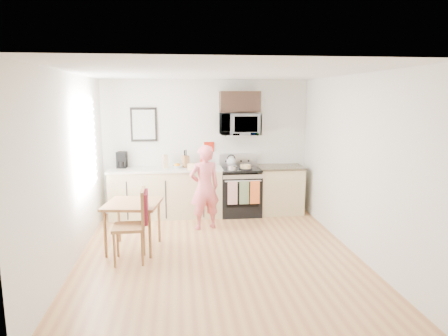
{
  "coord_description": "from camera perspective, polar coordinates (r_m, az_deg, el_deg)",
  "views": [
    {
      "loc": [
        -0.55,
        -5.51,
        2.28
      ],
      "look_at": [
        0.2,
        1.0,
        1.1
      ],
      "focal_mm": 32.0,
      "sensor_mm": 36.0,
      "label": 1
    }
  ],
  "objects": [
    {
      "name": "wall_art",
      "position": [
        7.83,
        -11.39,
        6.1
      ],
      "size": [
        0.5,
        0.04,
        0.65
      ],
      "color": "black",
      "rests_on": "back_wall"
    },
    {
      "name": "kettle",
      "position": [
        7.81,
        1.04,
        0.94
      ],
      "size": [
        0.19,
        0.19,
        0.24
      ],
      "color": "silver",
      "rests_on": "range"
    },
    {
      "name": "knife_block",
      "position": [
        7.69,
        -5.53,
        0.96
      ],
      "size": [
        0.15,
        0.17,
        0.23
      ],
      "primitive_type": "cube",
      "rotation": [
        0.0,
        0.0,
        0.39
      ],
      "color": "brown",
      "rests_on": "countertop_left"
    },
    {
      "name": "fruit_bowl",
      "position": [
        7.64,
        -6.62,
        0.29
      ],
      "size": [
        0.23,
        0.23,
        0.09
      ],
      "color": "silver",
      "rests_on": "countertop_left"
    },
    {
      "name": "dining_table",
      "position": [
        6.11,
        -12.91,
        -5.6
      ],
      "size": [
        0.78,
        0.78,
        0.73
      ],
      "rotation": [
        0.0,
        0.0,
        -0.16
      ],
      "color": "brown",
      "rests_on": "floor"
    },
    {
      "name": "left_wall",
      "position": [
        5.78,
        -21.0,
        -0.27
      ],
      "size": [
        0.04,
        4.6,
        2.6
      ],
      "primitive_type": "cube",
      "color": "silver",
      "rests_on": "floor"
    },
    {
      "name": "wall_trivet",
      "position": [
        7.88,
        -2.16,
        3.03
      ],
      "size": [
        0.2,
        0.02,
        0.2
      ],
      "primitive_type": "cube",
      "color": "#AD1D0E",
      "rests_on": "back_wall"
    },
    {
      "name": "countertop_right",
      "position": [
        7.88,
        8.07,
        0.14
      ],
      "size": [
        0.88,
        0.64,
        0.04
      ],
      "primitive_type": "cube",
      "color": "black",
      "rests_on": "cabinet_right"
    },
    {
      "name": "front_wall",
      "position": [
        3.4,
        3.05,
        -6.59
      ],
      "size": [
        4.0,
        0.04,
        2.6
      ],
      "primitive_type": "cube",
      "color": "silver",
      "rests_on": "floor"
    },
    {
      "name": "chair",
      "position": [
        5.67,
        -12.02,
        -6.62
      ],
      "size": [
        0.49,
        0.45,
        1.03
      ],
      "rotation": [
        0.0,
        0.0,
        0.03
      ],
      "color": "brown",
      "rests_on": "floor"
    },
    {
      "name": "range",
      "position": [
        7.8,
        2.32,
        -3.5
      ],
      "size": [
        0.76,
        0.7,
        1.16
      ],
      "color": "black",
      "rests_on": "floor"
    },
    {
      "name": "floor",
      "position": [
        5.99,
        -0.83,
        -12.21
      ],
      "size": [
        4.6,
        4.6,
        0.0
      ],
      "primitive_type": "plane",
      "color": "#A76840",
      "rests_on": "ground"
    },
    {
      "name": "pot",
      "position": [
        7.47,
        1.17,
        0.07
      ],
      "size": [
        0.18,
        0.29,
        0.09
      ],
      "rotation": [
        0.0,
        0.0,
        0.25
      ],
      "color": "#BBBBC0",
      "rests_on": "range"
    },
    {
      "name": "coffee_maker",
      "position": [
        7.83,
        -14.39,
        1.07
      ],
      "size": [
        0.19,
        0.27,
        0.31
      ],
      "rotation": [
        0.0,
        0.0,
        -0.1
      ],
      "color": "black",
      "rests_on": "countertop_left"
    },
    {
      "name": "utensil_crock",
      "position": [
        7.83,
        -2.94,
        1.43
      ],
      "size": [
        0.13,
        0.13,
        0.38
      ],
      "color": "#AD1D0E",
      "rests_on": "countertop_left"
    },
    {
      "name": "countertop_left",
      "position": [
        7.63,
        -8.35,
        -0.19
      ],
      "size": [
        2.14,
        0.64,
        0.04
      ],
      "primitive_type": "cube",
      "color": "beige",
      "rests_on": "cabinet_left"
    },
    {
      "name": "upper_cabinet",
      "position": [
        7.72,
        2.24,
        9.43
      ],
      "size": [
        0.76,
        0.35,
        0.4
      ],
      "primitive_type": "cube",
      "color": "black",
      "rests_on": "back_wall"
    },
    {
      "name": "back_wall",
      "position": [
        7.89,
        -2.53,
        3.03
      ],
      "size": [
        4.0,
        0.04,
        2.6
      ],
      "primitive_type": "cube",
      "color": "silver",
      "rests_on": "floor"
    },
    {
      "name": "cabinet_left",
      "position": [
        7.73,
        -8.26,
        -3.62
      ],
      "size": [
        2.1,
        0.6,
        0.9
      ],
      "primitive_type": "cube",
      "color": "#CDB983",
      "rests_on": "floor"
    },
    {
      "name": "right_wall",
      "position": [
        6.15,
        18.02,
        0.5
      ],
      "size": [
        0.04,
        4.6,
        2.6
      ],
      "primitive_type": "cube",
      "color": "silver",
      "rests_on": "floor"
    },
    {
      "name": "microwave",
      "position": [
        7.7,
        2.27,
        6.3
      ],
      "size": [
        0.76,
        0.51,
        0.42
      ],
      "primitive_type": "imported",
      "color": "#BBBBC0",
      "rests_on": "back_wall"
    },
    {
      "name": "milk_carton",
      "position": [
        7.65,
        -8.4,
        0.94
      ],
      "size": [
        0.12,
        0.12,
        0.25
      ],
      "primitive_type": "cube",
      "rotation": [
        0.0,
        0.0,
        0.32
      ],
      "color": "tan",
      "rests_on": "countertop_left"
    },
    {
      "name": "cake",
      "position": [
        7.57,
        3.1,
        0.15
      ],
      "size": [
        0.25,
        0.25,
        0.08
      ],
      "color": "black",
      "rests_on": "range"
    },
    {
      "name": "window",
      "position": [
        6.51,
        -19.11,
        3.18
      ],
      "size": [
        0.06,
        1.4,
        1.5
      ],
      "color": "white",
      "rests_on": "left_wall"
    },
    {
      "name": "person",
      "position": [
        6.89,
        -2.8,
        -2.78
      ],
      "size": [
        0.61,
        0.49,
        1.47
      ],
      "primitive_type": "imported",
      "rotation": [
        0.0,
        0.0,
        3.42
      ],
      "color": "#B8323D",
      "rests_on": "floor"
    },
    {
      "name": "bread_bag",
      "position": [
        7.41,
        -3.98,
        0.17
      ],
      "size": [
        0.33,
        0.26,
        0.11
      ],
      "primitive_type": "cube",
      "rotation": [
        0.0,
        0.0,
        -0.45
      ],
      "color": "tan",
      "rests_on": "countertop_left"
    },
    {
      "name": "cabinet_right",
      "position": [
        7.98,
        7.99,
        -3.18
      ],
      "size": [
        0.84,
        0.6,
        0.9
      ],
      "primitive_type": "cube",
      "color": "#CDB983",
      "rests_on": "floor"
    },
    {
      "name": "ceiling",
      "position": [
        5.55,
        -0.9,
        13.49
      ],
      "size": [
        4.0,
        4.6,
        0.04
      ],
      "primitive_type": "cube",
      "color": "silver",
      "rests_on": "back_wall"
    }
  ]
}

